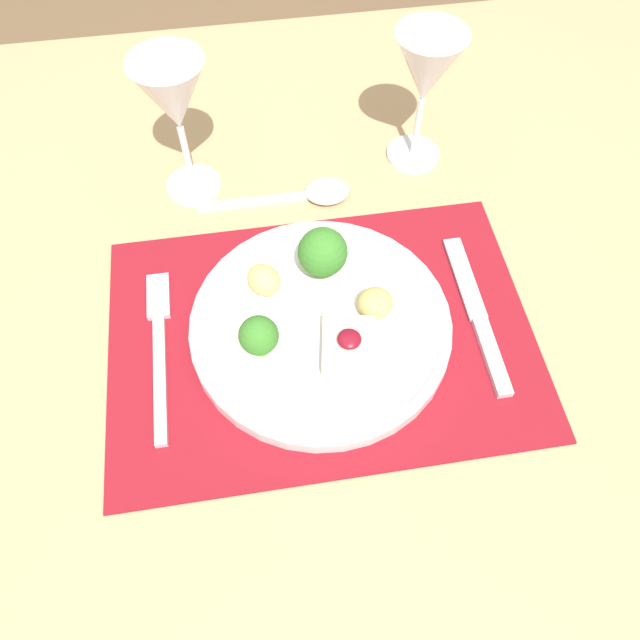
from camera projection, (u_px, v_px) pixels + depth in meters
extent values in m
plane|color=brown|center=(321.00, 523.00, 1.30)|extent=(8.00, 8.00, 0.00)
cube|color=tan|center=(321.00, 343.00, 0.67)|extent=(1.45, 1.15, 0.03)
cylinder|color=tan|center=(591.00, 188.00, 1.31)|extent=(0.06, 0.06, 0.73)
cube|color=maroon|center=(321.00, 335.00, 0.66)|extent=(0.44, 0.31, 0.00)
cylinder|color=white|center=(320.00, 326.00, 0.65)|extent=(0.27, 0.27, 0.02)
torus|color=white|center=(320.00, 322.00, 0.64)|extent=(0.27, 0.27, 0.01)
cube|color=beige|center=(349.00, 347.00, 0.62)|extent=(0.06, 0.07, 0.02)
ellipsoid|color=maroon|center=(349.00, 339.00, 0.61)|extent=(0.02, 0.02, 0.01)
cylinder|color=#84B256|center=(261.00, 347.00, 0.62)|extent=(0.01, 0.01, 0.02)
sphere|color=#387A28|center=(259.00, 335.00, 0.60)|extent=(0.04, 0.04, 0.04)
cylinder|color=#84B256|center=(323.00, 268.00, 0.67)|extent=(0.01, 0.01, 0.02)
sphere|color=#387A28|center=(323.00, 252.00, 0.65)|extent=(0.05, 0.05, 0.05)
ellipsoid|color=tan|center=(375.00, 303.00, 0.64)|extent=(0.04, 0.04, 0.03)
ellipsoid|color=#DBBC6B|center=(264.00, 280.00, 0.65)|extent=(0.05, 0.05, 0.03)
cube|color=silver|center=(160.00, 378.00, 0.62)|extent=(0.01, 0.15, 0.01)
cube|color=silver|center=(158.00, 296.00, 0.68)|extent=(0.02, 0.06, 0.01)
cube|color=silver|center=(492.00, 356.00, 0.64)|extent=(0.02, 0.09, 0.01)
cube|color=silver|center=(465.00, 278.00, 0.69)|extent=(0.02, 0.11, 0.00)
cube|color=silver|center=(254.00, 202.00, 0.76)|extent=(0.14, 0.01, 0.01)
ellipsoid|color=silver|center=(327.00, 191.00, 0.76)|extent=(0.05, 0.05, 0.02)
cylinder|color=white|center=(413.00, 154.00, 0.80)|extent=(0.07, 0.07, 0.01)
cylinder|color=white|center=(417.00, 127.00, 0.76)|extent=(0.01, 0.01, 0.08)
cone|color=white|center=(427.00, 68.00, 0.69)|extent=(0.08, 0.08, 0.08)
cylinder|color=white|center=(194.00, 185.00, 0.77)|extent=(0.07, 0.07, 0.01)
cylinder|color=white|center=(187.00, 157.00, 0.73)|extent=(0.01, 0.01, 0.09)
cone|color=white|center=(173.00, 96.00, 0.66)|extent=(0.08, 0.08, 0.08)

